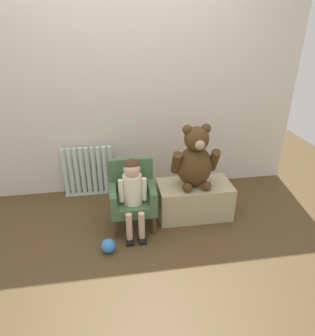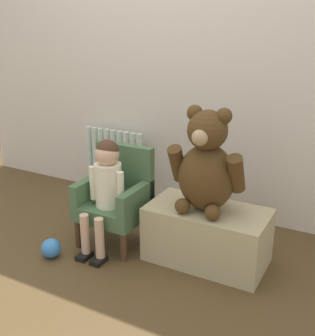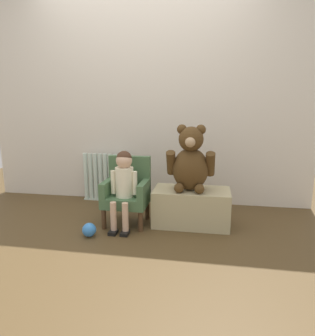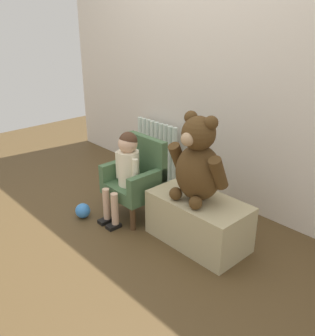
% 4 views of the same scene
% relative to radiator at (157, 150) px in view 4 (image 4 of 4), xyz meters
% --- Properties ---
extents(ground_plane, '(6.00, 6.00, 0.00)m').
position_rel_radiator_xyz_m(ground_plane, '(0.46, -1.05, -0.28)').
color(ground_plane, '#4F3B20').
extents(back_wall, '(3.80, 0.05, 2.40)m').
position_rel_radiator_xyz_m(back_wall, '(0.46, 0.12, 0.92)').
color(back_wall, beige).
rests_on(back_wall, ground_plane).
extents(radiator, '(0.56, 0.05, 0.57)m').
position_rel_radiator_xyz_m(radiator, '(0.00, 0.00, 0.00)').
color(radiator, silver).
rests_on(radiator, ground_plane).
extents(child_armchair, '(0.42, 0.37, 0.65)m').
position_rel_radiator_xyz_m(child_armchair, '(0.44, -0.62, 0.04)').
color(child_armchair, '#456642').
rests_on(child_armchair, ground_plane).
extents(child_figure, '(0.25, 0.35, 0.72)m').
position_rel_radiator_xyz_m(child_figure, '(0.44, -0.73, 0.19)').
color(child_figure, '#EEE6C8').
rests_on(child_figure, ground_plane).
extents(low_bench, '(0.72, 0.39, 0.35)m').
position_rel_radiator_xyz_m(low_bench, '(1.06, -0.57, -0.11)').
color(low_bench, tan).
rests_on(low_bench, ground_plane).
extents(large_teddy_bear, '(0.45, 0.31, 0.62)m').
position_rel_radiator_xyz_m(large_teddy_bear, '(1.04, -0.58, 0.33)').
color(large_teddy_bear, '#4B3318').
rests_on(large_teddy_bear, low_bench).
extents(toy_ball, '(0.12, 0.12, 0.12)m').
position_rel_radiator_xyz_m(toy_ball, '(0.19, -1.00, -0.22)').
color(toy_ball, '#3981D5').
rests_on(toy_ball, ground_plane).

